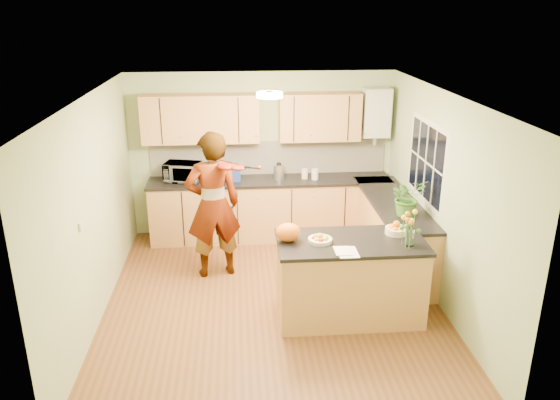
{
  "coord_description": "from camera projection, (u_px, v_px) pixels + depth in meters",
  "views": [
    {
      "loc": [
        -0.38,
        -5.86,
        3.43
      ],
      "look_at": [
        0.13,
        0.5,
        1.13
      ],
      "focal_mm": 35.0,
      "sensor_mm": 36.0,
      "label": 1
    }
  ],
  "objects": [
    {
      "name": "flower_vase",
      "position": [
        411.0,
        221.0,
        5.83
      ],
      "size": [
        0.24,
        0.24,
        0.44
      ],
      "rotation": [
        0.0,
        0.0,
        0.42
      ],
      "color": "silver",
      "rests_on": "peninsula_island"
    },
    {
      "name": "blue_box",
      "position": [
        231.0,
        174.0,
        8.11
      ],
      "size": [
        0.27,
        0.2,
        0.21
      ],
      "primitive_type": "cube",
      "rotation": [
        0.0,
        0.0,
        -0.02
      ],
      "color": "navy",
      "rests_on": "back_counter"
    },
    {
      "name": "orange_bowl",
      "position": [
        396.0,
        229.0,
        6.22
      ],
      "size": [
        0.25,
        0.25,
        0.15
      ],
      "color": "beige",
      "rests_on": "peninsula_island"
    },
    {
      "name": "wall_right",
      "position": [
        441.0,
        200.0,
        6.41
      ],
      "size": [
        0.02,
        4.5,
        2.5
      ],
      "primitive_type": "cube",
      "color": "#96AE7C",
      "rests_on": "floor"
    },
    {
      "name": "light_switch",
      "position": [
        81.0,
        226.0,
        5.53
      ],
      "size": [
        0.02,
        0.09,
        0.09
      ],
      "primitive_type": "cube",
      "color": "silver",
      "rests_on": "wall_left"
    },
    {
      "name": "wall_front",
      "position": [
        292.0,
        307.0,
        4.15
      ],
      "size": [
        4.0,
        0.02,
        2.5
      ],
      "primitive_type": "cube",
      "color": "#96AE7C",
      "rests_on": "floor"
    },
    {
      "name": "upper_cabinets",
      "position": [
        250.0,
        118.0,
        7.99
      ],
      "size": [
        3.2,
        0.34,
        0.7
      ],
      "color": "tan",
      "rests_on": "wall_back"
    },
    {
      "name": "kettle",
      "position": [
        279.0,
        171.0,
        8.18
      ],
      "size": [
        0.16,
        0.16,
        0.3
      ],
      "rotation": [
        0.0,
        0.0,
        0.23
      ],
      "color": "silver",
      "rests_on": "back_counter"
    },
    {
      "name": "jar_white",
      "position": [
        315.0,
        174.0,
        8.17
      ],
      "size": [
        0.11,
        0.11,
        0.16
      ],
      "primitive_type": "cylinder",
      "rotation": [
        0.0,
        0.0,
        -0.1
      ],
      "color": "silver",
      "rests_on": "back_counter"
    },
    {
      "name": "papers",
      "position": [
        348.0,
        252.0,
        5.77
      ],
      "size": [
        0.21,
        0.29,
        0.01
      ],
      "primitive_type": "cube",
      "color": "white",
      "rests_on": "peninsula_island"
    },
    {
      "name": "fruit_dish",
      "position": [
        320.0,
        238.0,
        6.02
      ],
      "size": [
        0.27,
        0.27,
        0.09
      ],
      "color": "beige",
      "rests_on": "peninsula_island"
    },
    {
      "name": "microwave",
      "position": [
        183.0,
        172.0,
        8.07
      ],
      "size": [
        0.58,
        0.45,
        0.28
      ],
      "primitive_type": "imported",
      "rotation": [
        0.0,
        0.0,
        -0.24
      ],
      "color": "silver",
      "rests_on": "back_counter"
    },
    {
      "name": "ceiling",
      "position": [
        271.0,
        96.0,
        5.84
      ],
      "size": [
        4.0,
        4.5,
        0.02
      ],
      "primitive_type": "cube",
      "color": "white",
      "rests_on": "wall_back"
    },
    {
      "name": "potted_plant",
      "position": [
        407.0,
        197.0,
        6.72
      ],
      "size": [
        0.51,
        0.47,
        0.48
      ],
      "primitive_type": "imported",
      "rotation": [
        0.0,
        0.0,
        0.26
      ],
      "color": "#407C29",
      "rests_on": "right_counter"
    },
    {
      "name": "boiler",
      "position": [
        376.0,
        113.0,
        8.13
      ],
      "size": [
        0.4,
        0.3,
        0.86
      ],
      "color": "silver",
      "rests_on": "wall_back"
    },
    {
      "name": "wall_left",
      "position": [
        94.0,
        210.0,
        6.11
      ],
      "size": [
        0.02,
        4.5,
        2.5
      ],
      "primitive_type": "cube",
      "color": "#96AE7C",
      "rests_on": "floor"
    },
    {
      "name": "ceiling_lamp",
      "position": [
        270.0,
        95.0,
        6.13
      ],
      "size": [
        0.3,
        0.3,
        0.07
      ],
      "color": "#FFEABF",
      "rests_on": "ceiling"
    },
    {
      "name": "violin",
      "position": [
        227.0,
        166.0,
        6.65
      ],
      "size": [
        0.68,
        0.59,
        0.17
      ],
      "primitive_type": null,
      "rotation": [
        0.17,
        0.0,
        -0.61
      ],
      "color": "#520E05",
      "rests_on": "violinist"
    },
    {
      "name": "wall_back",
      "position": [
        262.0,
        154.0,
        8.37
      ],
      "size": [
        4.0,
        0.02,
        2.5
      ],
      "primitive_type": "cube",
      "color": "#96AE7C",
      "rests_on": "floor"
    },
    {
      "name": "violinist",
      "position": [
        213.0,
        205.0,
        7.04
      ],
      "size": [
        0.8,
        0.61,
        1.95
      ],
      "primitive_type": "imported",
      "rotation": [
        0.0,
        0.0,
        3.36
      ],
      "color": "#E4A48B",
      "rests_on": "floor"
    },
    {
      "name": "floor",
      "position": [
        272.0,
        300.0,
        6.68
      ],
      "size": [
        4.5,
        4.5,
        0.0
      ],
      "primitive_type": "plane",
      "color": "brown",
      "rests_on": "ground"
    },
    {
      "name": "peninsula_island",
      "position": [
        349.0,
        278.0,
        6.22
      ],
      "size": [
        1.65,
        0.85,
        0.95
      ],
      "color": "tan",
      "rests_on": "floor"
    },
    {
      "name": "orange_bag",
      "position": [
        288.0,
        232.0,
        6.02
      ],
      "size": [
        0.3,
        0.26,
        0.21
      ],
      "primitive_type": "ellipsoid",
      "rotation": [
        0.0,
        0.0,
        0.1
      ],
      "color": "orange",
      "rests_on": "peninsula_island"
    },
    {
      "name": "splashback",
      "position": [
        269.0,
        157.0,
        8.38
      ],
      "size": [
        3.6,
        0.02,
        0.52
      ],
      "primitive_type": "cube",
      "color": "white",
      "rests_on": "back_counter"
    },
    {
      "name": "back_counter",
      "position": [
        270.0,
        208.0,
        8.36
      ],
      "size": [
        3.64,
        0.62,
        0.94
      ],
      "color": "tan",
      "rests_on": "floor"
    },
    {
      "name": "window_right",
      "position": [
        426.0,
        162.0,
        6.87
      ],
      "size": [
        0.01,
        1.3,
        1.05
      ],
      "color": "silver",
      "rests_on": "wall_right"
    },
    {
      "name": "jar_cream",
      "position": [
        305.0,
        174.0,
        8.21
      ],
      "size": [
        0.12,
        0.12,
        0.15
      ],
      "primitive_type": "cylinder",
      "rotation": [
        0.0,
        0.0,
        -0.32
      ],
      "color": "beige",
      "rests_on": "back_counter"
    },
    {
      "name": "right_counter",
      "position": [
        392.0,
        233.0,
        7.45
      ],
      "size": [
        0.62,
        2.24,
        0.94
      ],
      "color": "tan",
      "rests_on": "floor"
    }
  ]
}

